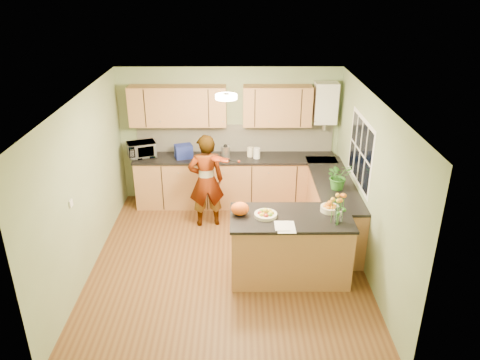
{
  "coord_description": "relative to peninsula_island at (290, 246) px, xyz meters",
  "views": [
    {
      "loc": [
        0.16,
        -5.94,
        4.03
      ],
      "look_at": [
        0.19,
        0.5,
        1.13
      ],
      "focal_mm": 35.0,
      "sensor_mm": 36.0,
      "label": 1
    }
  ],
  "objects": [
    {
      "name": "back_counter",
      "position": [
        -0.78,
        2.28,
        -0.01
      ],
      "size": [
        3.64,
        0.62,
        0.94
      ],
      "color": "#A96D43",
      "rests_on": "floor"
    },
    {
      "name": "wall_right",
      "position": [
        1.12,
        0.33,
        0.77
      ],
      "size": [
        0.02,
        4.5,
        2.5
      ],
      "primitive_type": "cube",
      "color": "gray",
      "rests_on": "floor"
    },
    {
      "name": "orange_bag",
      "position": [
        -0.7,
        0.05,
        0.57
      ],
      "size": [
        0.3,
        0.28,
        0.19
      ],
      "primitive_type": "ellipsoid",
      "rotation": [
        0.0,
        0.0,
        -0.33
      ],
      "color": "#E85913",
      "rests_on": "peninsula_island"
    },
    {
      "name": "right_counter",
      "position": [
        0.81,
        1.18,
        -0.01
      ],
      "size": [
        0.62,
        2.24,
        0.94
      ],
      "color": "#A96D43",
      "rests_on": "floor"
    },
    {
      "name": "wall_left",
      "position": [
        -2.88,
        0.33,
        0.77
      ],
      "size": [
        0.02,
        4.5,
        2.5
      ],
      "primitive_type": "cube",
      "color": "gray",
      "rests_on": "floor"
    },
    {
      "name": "orange_bowl",
      "position": [
        0.55,
        0.15,
        0.54
      ],
      "size": [
        0.26,
        0.26,
        0.15
      ],
      "color": "beige",
      "rests_on": "peninsula_island"
    },
    {
      "name": "ceiling_lamp",
      "position": [
        -0.88,
        0.63,
        1.98
      ],
      "size": [
        0.3,
        0.3,
        0.07
      ],
      "color": "#FFEABF",
      "rests_on": "ceiling"
    },
    {
      "name": "violinist",
      "position": [
        -1.26,
        1.49,
        0.33
      ],
      "size": [
        0.65,
        0.49,
        1.63
      ],
      "primitive_type": "imported",
      "rotation": [
        0.0,
        0.0,
        3.32
      ],
      "color": "tan",
      "rests_on": "floor"
    },
    {
      "name": "wall_front",
      "position": [
        -0.88,
        -1.92,
        0.77
      ],
      "size": [
        4.0,
        0.02,
        2.5
      ],
      "primitive_type": "cube",
      "color": "gray",
      "rests_on": "floor"
    },
    {
      "name": "fruit_dish",
      "position": [
        -0.35,
        -0.0,
        0.52
      ],
      "size": [
        0.31,
        0.31,
        0.11
      ],
      "color": "beige",
      "rests_on": "peninsula_island"
    },
    {
      "name": "kettle",
      "position": [
        -0.95,
        2.24,
        0.58
      ],
      "size": [
        0.16,
        0.16,
        0.29
      ],
      "rotation": [
        0.0,
        0.0,
        -0.23
      ],
      "color": "silver",
      "rests_on": "back_counter"
    },
    {
      "name": "microwave",
      "position": [
        -2.47,
        2.3,
        0.6
      ],
      "size": [
        0.58,
        0.48,
        0.27
      ],
      "primitive_type": "imported",
      "rotation": [
        0.0,
        0.0,
        0.36
      ],
      "color": "white",
      "rests_on": "back_counter"
    },
    {
      "name": "violin",
      "position": [
        -1.06,
        1.27,
        0.82
      ],
      "size": [
        0.61,
        0.53,
        0.15
      ],
      "primitive_type": null,
      "rotation": [
        0.17,
        0.0,
        -0.61
      ],
      "color": "#4A1304",
      "rests_on": "violinist"
    },
    {
      "name": "splashback",
      "position": [
        -0.78,
        2.56,
        0.72
      ],
      "size": [
        3.6,
        0.02,
        0.52
      ],
      "primitive_type": "cube",
      "color": "silver",
      "rests_on": "back_counter"
    },
    {
      "name": "potted_plant",
      "position": [
        0.82,
        0.92,
        0.67
      ],
      "size": [
        0.45,
        0.41,
        0.42
      ],
      "primitive_type": "imported",
      "rotation": [
        0.0,
        0.0,
        0.24
      ],
      "color": "#347A28",
      "rests_on": "right_counter"
    },
    {
      "name": "ceiling",
      "position": [
        -0.88,
        0.33,
        2.02
      ],
      "size": [
        4.0,
        4.5,
        0.02
      ],
      "primitive_type": "cube",
      "color": "white",
      "rests_on": "wall_back"
    },
    {
      "name": "window_right",
      "position": [
        1.11,
        0.93,
        1.07
      ],
      "size": [
        0.01,
        1.3,
        1.05
      ],
      "color": "white",
      "rests_on": "wall_right"
    },
    {
      "name": "upper_cabinets",
      "position": [
        -1.06,
        2.41,
        1.37
      ],
      "size": [
        3.2,
        0.34,
        0.7
      ],
      "color": "#A96D43",
      "rests_on": "wall_back"
    },
    {
      "name": "floor",
      "position": [
        -0.88,
        0.33,
        -0.48
      ],
      "size": [
        4.5,
        4.5,
        0.0
      ],
      "primitive_type": "plane",
      "color": "brown",
      "rests_on": "ground"
    },
    {
      "name": "wall_back",
      "position": [
        -0.88,
        2.58,
        0.77
      ],
      "size": [
        4.0,
        0.02,
        2.5
      ],
      "primitive_type": "cube",
      "color": "gray",
      "rests_on": "floor"
    },
    {
      "name": "jar_white",
      "position": [
        -0.39,
        2.21,
        0.55
      ],
      "size": [
        0.15,
        0.15,
        0.19
      ],
      "primitive_type": "cylinder",
      "rotation": [
        0.0,
        0.0,
        0.32
      ],
      "color": "white",
      "rests_on": "back_counter"
    },
    {
      "name": "jar_cream",
      "position": [
        -0.51,
        2.3,
        0.55
      ],
      "size": [
        0.13,
        0.13,
        0.17
      ],
      "primitive_type": "cylinder",
      "rotation": [
        0.0,
        0.0,
        0.16
      ],
      "color": "beige",
      "rests_on": "back_counter"
    },
    {
      "name": "flower_vase",
      "position": [
        0.6,
        -0.18,
        0.77
      ],
      "size": [
        0.24,
        0.24,
        0.44
      ],
      "rotation": [
        0.0,
        0.0,
        0.41
      ],
      "color": "silver",
      "rests_on": "peninsula_island"
    },
    {
      "name": "boiler",
      "position": [
        0.82,
        2.42,
        1.42
      ],
      "size": [
        0.4,
        0.3,
        0.86
      ],
      "color": "white",
      "rests_on": "wall_back"
    },
    {
      "name": "light_switch",
      "position": [
        -2.87,
        -0.27,
        0.82
      ],
      "size": [
        0.02,
        0.09,
        0.09
      ],
      "primitive_type": "cube",
      "color": "white",
      "rests_on": "wall_left"
    },
    {
      "name": "blue_box",
      "position": [
        -1.7,
        2.25,
        0.58
      ],
      "size": [
        0.36,
        0.31,
        0.24
      ],
      "primitive_type": "cube",
      "rotation": [
        0.0,
        0.0,
        0.34
      ],
      "color": "navy",
      "rests_on": "back_counter"
    },
    {
      "name": "papers",
      "position": [
        -0.1,
        -0.3,
        0.48
      ],
      "size": [
        0.24,
        0.32,
        0.01
      ],
      "primitive_type": "cube",
      "color": "white",
      "rests_on": "peninsula_island"
    },
    {
      "name": "peninsula_island",
      "position": [
        0.0,
        0.0,
        0.0
      ],
      "size": [
        1.67,
        0.86,
        0.96
      ],
      "color": "#A96D43",
      "rests_on": "floor"
    }
  ]
}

